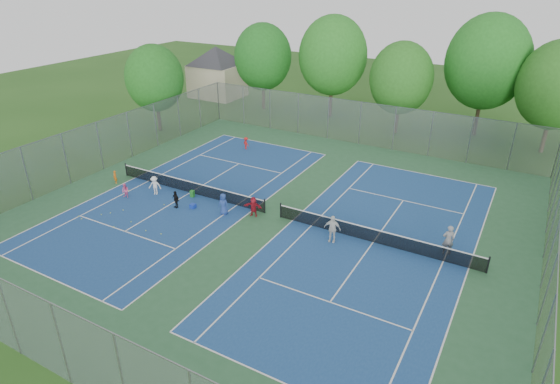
# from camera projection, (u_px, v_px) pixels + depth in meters

# --- Properties ---
(ground) EXTENTS (120.00, 120.00, 0.00)m
(ground) POSITION_uv_depth(u_px,v_px,m) (273.00, 215.00, 31.20)
(ground) COLOR #265219
(ground) RESTS_ON ground
(court_pad) EXTENTS (32.00, 32.00, 0.01)m
(court_pad) POSITION_uv_depth(u_px,v_px,m) (273.00, 215.00, 31.20)
(court_pad) COLOR #2B5B37
(court_pad) RESTS_ON ground
(court_left) EXTENTS (10.97, 23.77, 0.01)m
(court_left) POSITION_uv_depth(u_px,v_px,m) (190.00, 193.00, 34.28)
(court_left) COLOR navy
(court_left) RESTS_ON court_pad
(court_right) EXTENTS (10.97, 23.77, 0.01)m
(court_right) POSITION_uv_depth(u_px,v_px,m) (373.00, 242.00, 28.10)
(court_right) COLOR navy
(court_right) RESTS_ON court_pad
(net_left) EXTENTS (12.87, 0.10, 0.91)m
(net_left) POSITION_uv_depth(u_px,v_px,m) (190.00, 187.00, 34.09)
(net_left) COLOR black
(net_left) RESTS_ON ground
(net_right) EXTENTS (12.87, 0.10, 0.91)m
(net_right) POSITION_uv_depth(u_px,v_px,m) (374.00, 236.00, 27.91)
(net_right) COLOR black
(net_right) RESTS_ON ground
(fence_north) EXTENTS (32.00, 0.10, 4.00)m
(fence_north) POSITION_uv_depth(u_px,v_px,m) (360.00, 123.00, 42.89)
(fence_north) COLOR gray
(fence_north) RESTS_ON ground
(fence_south) EXTENTS (32.00, 0.10, 4.00)m
(fence_south) POSITION_uv_depth(u_px,v_px,m) (61.00, 345.00, 17.77)
(fence_south) COLOR gray
(fence_south) RESTS_ON ground
(fence_west) EXTENTS (0.10, 32.00, 4.00)m
(fence_west) POSITION_uv_depth(u_px,v_px,m) (100.00, 146.00, 37.39)
(fence_west) COLOR gray
(fence_west) RESTS_ON ground
(fence_east) EXTENTS (0.10, 32.00, 4.00)m
(fence_east) POSITION_uv_depth(u_px,v_px,m) (550.00, 255.00, 23.27)
(fence_east) COLOR gray
(fence_east) RESTS_ON ground
(house) EXTENTS (11.03, 11.03, 7.30)m
(house) POSITION_uv_depth(u_px,v_px,m) (216.00, 63.00, 57.92)
(house) COLOR #B7A88C
(house) RESTS_ON ground
(tree_nw) EXTENTS (6.40, 6.40, 9.58)m
(tree_nw) POSITION_uv_depth(u_px,v_px,m) (263.00, 57.00, 52.09)
(tree_nw) COLOR #443326
(tree_nw) RESTS_ON ground
(tree_nl) EXTENTS (7.20, 7.20, 10.69)m
(tree_nl) POSITION_uv_depth(u_px,v_px,m) (333.00, 56.00, 49.06)
(tree_nl) COLOR #443326
(tree_nl) RESTS_ON ground
(tree_nc) EXTENTS (6.00, 6.00, 8.85)m
(tree_nc) POSITION_uv_depth(u_px,v_px,m) (401.00, 78.00, 44.46)
(tree_nc) COLOR #443326
(tree_nc) RESTS_ON ground
(tree_nr) EXTENTS (7.60, 7.60, 11.42)m
(tree_nr) POSITION_uv_depth(u_px,v_px,m) (487.00, 62.00, 43.01)
(tree_nr) COLOR #443326
(tree_nr) RESTS_ON ground
(tree_ne) EXTENTS (6.60, 6.60, 9.77)m
(tree_ne) POSITION_uv_depth(u_px,v_px,m) (558.00, 85.00, 39.26)
(tree_ne) COLOR #443326
(tree_ne) RESTS_ON ground
(tree_side_w) EXTENTS (5.60, 5.60, 8.47)m
(tree_side_w) POSITION_uv_depth(u_px,v_px,m) (154.00, 78.00, 45.16)
(tree_side_w) COLOR #443326
(tree_side_w) RESTS_ON ground
(ball_crate) EXTENTS (0.36, 0.36, 0.30)m
(ball_crate) POSITION_uv_depth(u_px,v_px,m) (193.00, 206.00, 32.07)
(ball_crate) COLOR #1634AA
(ball_crate) RESTS_ON ground
(ball_hopper) EXTENTS (0.28, 0.28, 0.51)m
(ball_hopper) POSITION_uv_depth(u_px,v_px,m) (192.00, 194.00, 33.56)
(ball_hopper) COLOR #278F29
(ball_hopper) RESTS_ON ground
(student_a) EXTENTS (0.42, 0.33, 1.02)m
(student_a) POSITION_uv_depth(u_px,v_px,m) (115.00, 177.00, 35.59)
(student_a) COLOR #D46313
(student_a) RESTS_ON ground
(student_b) EXTENTS (0.53, 0.42, 1.07)m
(student_b) POSITION_uv_depth(u_px,v_px,m) (125.00, 191.00, 33.37)
(student_b) COLOR pink
(student_b) RESTS_ON ground
(student_c) EXTENTS (1.04, 0.85, 1.41)m
(student_c) POSITION_uv_depth(u_px,v_px,m) (155.00, 185.00, 33.77)
(student_c) COLOR white
(student_c) RESTS_ON ground
(student_d) EXTENTS (0.78, 0.48, 1.24)m
(student_d) POSITION_uv_depth(u_px,v_px,m) (176.00, 199.00, 31.94)
(student_d) COLOR black
(student_d) RESTS_ON ground
(student_e) EXTENTS (0.76, 0.51, 1.50)m
(student_e) POSITION_uv_depth(u_px,v_px,m) (223.00, 204.00, 31.02)
(student_e) COLOR #274390
(student_e) RESTS_ON ground
(student_f) EXTENTS (1.33, 0.63, 1.38)m
(student_f) POSITION_uv_depth(u_px,v_px,m) (253.00, 207.00, 30.82)
(student_f) COLOR #A41725
(student_f) RESTS_ON ground
(child_far_baseline) EXTENTS (0.84, 0.68, 1.13)m
(child_far_baseline) POSITION_uv_depth(u_px,v_px,m) (246.00, 143.00, 42.26)
(child_far_baseline) COLOR red
(child_far_baseline) RESTS_ON ground
(instructor) EXTENTS (0.80, 0.70, 1.85)m
(instructor) POSITION_uv_depth(u_px,v_px,m) (448.00, 240.00, 26.62)
(instructor) COLOR gray
(instructor) RESTS_ON ground
(teen_court_b) EXTENTS (1.09, 0.61, 1.75)m
(teen_court_b) POSITION_uv_depth(u_px,v_px,m) (332.00, 229.00, 27.86)
(teen_court_b) COLOR silver
(teen_court_b) RESTS_ON ground
(tennis_ball_0) EXTENTS (0.07, 0.07, 0.07)m
(tennis_ball_0) POSITION_uv_depth(u_px,v_px,m) (146.00, 231.00, 29.28)
(tennis_ball_0) COLOR #C9ED37
(tennis_ball_0) RESTS_ON ground
(tennis_ball_1) EXTENTS (0.07, 0.07, 0.07)m
(tennis_ball_1) POSITION_uv_depth(u_px,v_px,m) (114.00, 227.00, 29.71)
(tennis_ball_1) COLOR #B9DD33
(tennis_ball_1) RESTS_ON ground
(tennis_ball_2) EXTENTS (0.07, 0.07, 0.07)m
(tennis_ball_2) POSITION_uv_depth(u_px,v_px,m) (79.00, 217.00, 30.96)
(tennis_ball_2) COLOR #BCD832
(tennis_ball_2) RESTS_ON ground
(tennis_ball_3) EXTENTS (0.07, 0.07, 0.07)m
(tennis_ball_3) POSITION_uv_depth(u_px,v_px,m) (110.00, 213.00, 31.39)
(tennis_ball_3) COLOR #B0CF30
(tennis_ball_3) RESTS_ON ground
(tennis_ball_4) EXTENTS (0.07, 0.07, 0.07)m
(tennis_ball_4) POSITION_uv_depth(u_px,v_px,m) (82.00, 219.00, 30.67)
(tennis_ball_4) COLOR #DFEF37
(tennis_ball_4) RESTS_ON ground
(tennis_ball_5) EXTENTS (0.07, 0.07, 0.07)m
(tennis_ball_5) POSITION_uv_depth(u_px,v_px,m) (131.00, 222.00, 30.29)
(tennis_ball_5) COLOR #B8DD33
(tennis_ball_5) RESTS_ON ground
(tennis_ball_6) EXTENTS (0.07, 0.07, 0.07)m
(tennis_ball_6) POSITION_uv_depth(u_px,v_px,m) (164.00, 205.00, 32.48)
(tennis_ball_6) COLOR gold
(tennis_ball_6) RESTS_ON ground
(tennis_ball_7) EXTENTS (0.07, 0.07, 0.07)m
(tennis_ball_7) POSITION_uv_depth(u_px,v_px,m) (161.00, 234.00, 28.92)
(tennis_ball_7) COLOR #CEE535
(tennis_ball_7) RESTS_ON ground
(tennis_ball_8) EXTENTS (0.07, 0.07, 0.07)m
(tennis_ball_8) POSITION_uv_depth(u_px,v_px,m) (125.00, 191.00, 34.52)
(tennis_ball_8) COLOR #D1ED37
(tennis_ball_8) RESTS_ON ground
(tennis_ball_9) EXTENTS (0.07, 0.07, 0.07)m
(tennis_ball_9) POSITION_uv_depth(u_px,v_px,m) (129.00, 191.00, 34.51)
(tennis_ball_9) COLOR #CCE435
(tennis_ball_9) RESTS_ON ground
(tennis_ball_10) EXTENTS (0.07, 0.07, 0.07)m
(tennis_ball_10) POSITION_uv_depth(u_px,v_px,m) (101.00, 215.00, 31.19)
(tennis_ball_10) COLOR #B9DA32
(tennis_ball_10) RESTS_ON ground
(tennis_ball_11) EXTENTS (0.07, 0.07, 0.07)m
(tennis_ball_11) POSITION_uv_depth(u_px,v_px,m) (123.00, 210.00, 31.76)
(tennis_ball_11) COLOR #CCD932
(tennis_ball_11) RESTS_ON ground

